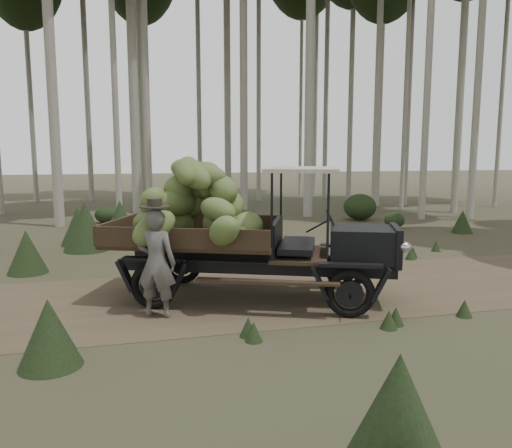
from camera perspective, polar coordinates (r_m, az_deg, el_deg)
The scene contains 5 objects.
ground at distance 10.23m, azimuth 7.68°, elevation -7.46°, with size 120.00×120.00×0.00m, color #473D2B.
dirt_track at distance 10.23m, azimuth 7.68°, elevation -7.44°, with size 70.00×4.00×0.01m, color brown.
banana_truck at distance 9.32m, azimuth -4.01°, elevation 0.97°, with size 5.60×3.66×2.78m.
farmer at distance 8.47m, azimuth -11.33°, elevation -4.24°, with size 0.79×0.69×2.00m.
undergrowth at distance 10.17m, azimuth 2.31°, elevation -4.48°, with size 21.29×23.05×1.39m.
Camera 1 is at (-3.72, -9.13, 2.73)m, focal length 35.00 mm.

